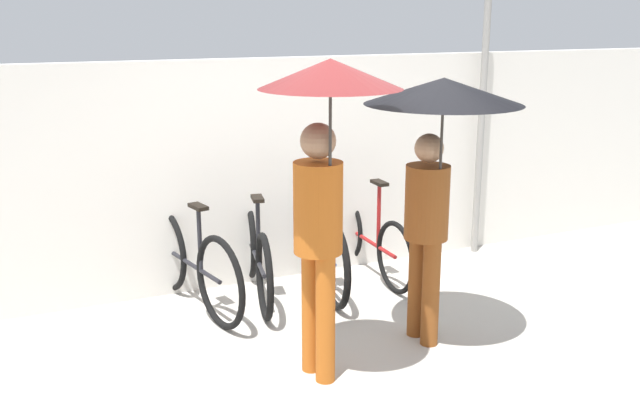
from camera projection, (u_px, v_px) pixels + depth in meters
ground_plane at (376, 372)px, 4.90m from camera, size 30.00×30.00×0.00m
back_wall at (270, 171)px, 6.44m from camera, size 9.71×0.12×2.02m
parked_bicycle_0 at (191, 263)px, 5.90m from camera, size 0.52×1.72×1.07m
parked_bicycle_1 at (256, 255)px, 6.15m from camera, size 0.52×1.67×1.09m
parked_bicycle_2 at (318, 246)px, 6.33m from camera, size 0.44×1.69×1.09m
parked_bicycle_3 at (369, 238)px, 6.67m from camera, size 0.44×1.64×1.03m
pedestrian_leading at (325, 145)px, 4.39m from camera, size 0.88×0.88×2.13m
pedestrian_center at (438, 133)px, 4.91m from camera, size 1.08×1.08×1.97m
awning_pole at (481, 131)px, 7.09m from camera, size 0.07×0.07×2.52m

